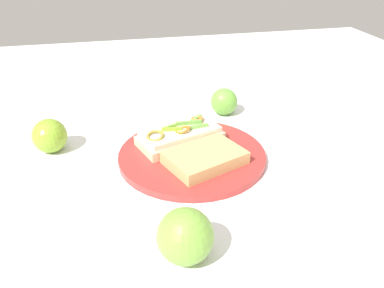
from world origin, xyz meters
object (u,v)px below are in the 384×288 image
(plate, at_px, (192,155))
(apple_0, at_px, (50,136))
(sandwich, at_px, (180,136))
(bread_slice_side, at_px, (205,158))
(apple_2, at_px, (224,102))
(apple_1, at_px, (185,236))

(plate, xyz_separation_m, apple_0, (-0.10, -0.29, 0.03))
(sandwich, bearing_deg, bread_slice_side, -90.07)
(plate, height_order, apple_0, apple_0)
(sandwich, height_order, apple_2, apple_2)
(sandwich, relative_size, bread_slice_side, 1.35)
(plate, xyz_separation_m, sandwich, (-0.05, -0.02, 0.02))
(plate, relative_size, bread_slice_side, 2.10)
(plate, xyz_separation_m, bread_slice_side, (0.05, 0.02, 0.02))
(apple_0, relative_size, apple_1, 0.88)
(sandwich, height_order, apple_1, apple_1)
(plate, height_order, apple_2, apple_2)
(sandwich, distance_m, apple_1, 0.32)
(bread_slice_side, xyz_separation_m, apple_1, (0.22, -0.09, 0.01))
(plate, distance_m, sandwich, 0.05)
(bread_slice_side, relative_size, apple_0, 1.98)
(apple_0, bearing_deg, apple_2, 103.52)
(plate, distance_m, bread_slice_side, 0.05)
(plate, distance_m, apple_1, 0.28)
(sandwich, xyz_separation_m, apple_0, (-0.05, -0.27, 0.00))
(plate, height_order, sandwich, sandwich)
(bread_slice_side, distance_m, apple_1, 0.24)
(apple_0, xyz_separation_m, apple_1, (0.37, 0.22, 0.00))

